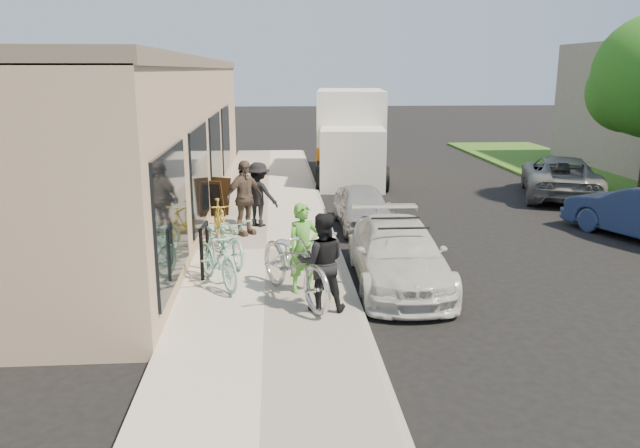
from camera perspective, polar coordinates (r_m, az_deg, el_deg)
name	(u,v)px	position (r m, az deg, el deg)	size (l,w,h in m)	color
ground	(381,303)	(10.92, 5.57, -7.19)	(120.00, 120.00, 0.00)	black
sidewalk	(266,252)	(13.59, -4.91, -2.57)	(3.00, 34.00, 0.15)	#BCB6AA
curb	(337,251)	(13.66, 1.61, -2.48)	(0.12, 34.00, 0.13)	gray
storefront	(152,135)	(18.44, -15.11, 7.86)	(3.60, 20.00, 4.22)	tan
bike_rack	(204,244)	(11.88, -10.52, -1.84)	(0.11, 0.70, 0.98)	black
sandwich_board	(216,197)	(16.73, -9.49, 2.45)	(0.79, 0.79, 0.97)	black
sedan_white	(398,254)	(11.69, 7.15, -2.77)	(1.77, 4.08, 1.21)	silver
sedan_silver	(363,207)	(15.81, 3.94, 1.55)	(1.28, 3.18, 1.08)	#A6A5AB
moving_truck	(350,139)	(23.55, 2.80, 7.80)	(3.03, 6.68, 3.19)	silver
far_car_gray	(560,177)	(21.10, 21.11, 4.07)	(2.16, 4.67, 1.30)	slate
tandem_bike	(295,263)	(10.45, -2.29, -3.55)	(0.84, 2.42, 1.27)	silver
woman_rider	(303,248)	(10.75, -1.53, -2.21)	(0.57, 0.38, 1.57)	#51A637
man_standing	(322,262)	(9.91, 0.16, -3.52)	(0.78, 0.61, 1.61)	black
cruiser_bike_a	(218,258)	(11.26, -9.35, -3.07)	(0.49, 1.72, 1.03)	#8BCFB9
cruiser_bike_b	(230,239)	(12.65, -8.24, -1.34)	(0.62, 1.79, 0.94)	#8BCFB9
cruiser_bike_c	(220,221)	(14.16, -9.14, 0.26)	(0.44, 1.56, 0.94)	gold
bystander_a	(258,194)	(15.40, -5.65, 2.71)	(1.03, 0.59, 1.59)	black
bystander_b	(244,198)	(14.60, -6.96, 2.39)	(1.03, 0.43, 1.76)	brown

